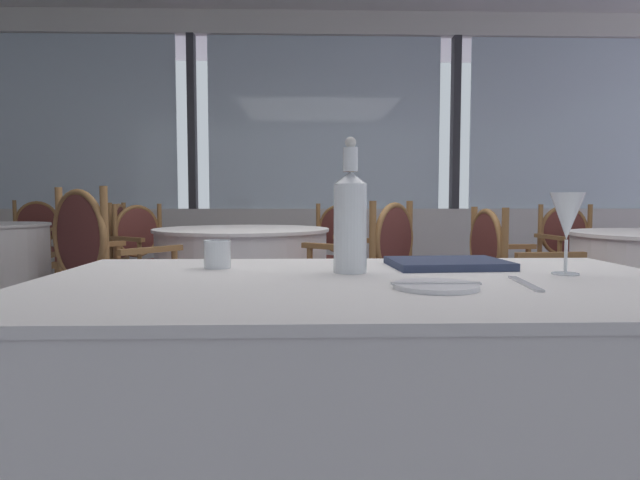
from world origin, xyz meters
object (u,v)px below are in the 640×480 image
dining_chair_2_2 (102,270)px  dining_chair_0_0 (103,249)px  wine_glass (567,218)px  menu_book (447,263)px  side_plate (436,286)px  dining_chair_2_3 (373,270)px  dining_chair_0_1 (32,241)px  dining_chair_1_0 (573,255)px  dining_chair_1_1 (508,276)px  water_bottle (350,219)px  dining_chair_2_1 (148,254)px  water_tumbler (217,254)px  dining_chair_2_0 (330,251)px

dining_chair_2_2 → dining_chair_0_0: bearing=57.9°
wine_glass → menu_book: size_ratio=0.66×
wine_glass → side_plate: bearing=-151.3°
dining_chair_2_3 → wine_glass: bearing=136.9°
dining_chair_0_1 → dining_chair_1_0: bearing=70.6°
dining_chair_1_1 → dining_chair_0_1: bearing=142.8°
dining_chair_0_0 → dining_chair_2_3: bearing=140.3°
side_plate → menu_book: (0.12, 0.36, 0.01)m
side_plate → water_bottle: 0.33m
water_bottle → dining_chair_2_2: bearing=128.6°
dining_chair_2_1 → dining_chair_2_3: (1.57, -1.22, 0.03)m
menu_book → dining_chair_0_1: (-2.98, 3.82, -0.22)m
wine_glass → dining_chair_2_1: (-1.83, 2.88, -0.36)m
wine_glass → dining_chair_0_0: 3.85m
water_tumbler → dining_chair_2_2: bearing=120.9°
dining_chair_1_1 → dining_chair_2_3: 0.74m
dining_chair_2_3 → dining_chair_0_0: bearing=1.9°
wine_glass → dining_chair_2_3: size_ratio=0.21×
dining_chair_1_0 → dining_chair_1_1: 1.37m
dining_chair_2_3 → water_bottle: bearing=118.8°
menu_book → dining_chair_1_0: (1.61, 2.52, -0.23)m
dining_chair_1_1 → dining_chair_2_0: 1.69m
side_plate → dining_chair_0_1: dining_chair_0_1 is taller
wine_glass → menu_book: (-0.25, 0.16, -0.13)m
menu_book → dining_chair_1_1: bearing=59.7°
menu_book → side_plate: bearing=-112.3°
water_tumbler → dining_chair_0_0: dining_chair_0_0 is taller
water_tumbler → dining_chair_0_1: size_ratio=0.08×
dining_chair_2_1 → dining_chair_1_0: bearing=34.4°
side_plate → dining_chair_2_2: dining_chair_2_2 is taller
menu_book → dining_chair_0_1: bearing=124.0°
dining_chair_1_0 → dining_chair_2_3: (-1.63, -1.02, 0.02)m
wine_glass → dining_chair_1_0: bearing=63.1°
dining_chair_1_1 → dining_chair_0_0: bearing=146.7°
dining_chair_0_1 → dining_chair_2_0: bearing=68.1°
menu_book → dining_chair_1_0: dining_chair_1_0 is taller
side_plate → dining_chair_0_0: bearing=119.7°
dining_chair_2_1 → dining_chair_2_2: (0.17, -1.40, 0.05)m
wine_glass → dining_chair_2_3: bearing=98.9°
water_tumbler → dining_chair_1_1: 2.02m
water_bottle → menu_book: 0.32m
side_plate → water_tumbler: (-0.50, 0.36, 0.03)m
dining_chair_2_0 → dining_chair_1_1: bearing=70.7°
water_bottle → dining_chair_2_1: bearing=114.8°
dining_chair_2_3 → dining_chair_0_1: bearing=0.0°
dining_chair_0_0 → dining_chair_1_0: dining_chair_0_0 is taller
dining_chair_0_0 → dining_chair_0_1: (-0.98, 0.87, -0.00)m
wine_glass → dining_chair_1_0: (1.36, 2.69, -0.36)m
dining_chair_1_0 → dining_chair_2_0: (-1.80, 0.37, -0.00)m
menu_book → dining_chair_1_0: bearing=53.4°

